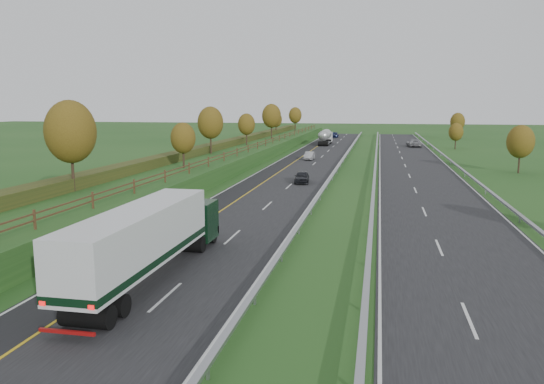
# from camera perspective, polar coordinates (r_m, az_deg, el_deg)

# --- Properties ---
(ground) EXTENTS (400.00, 400.00, 0.00)m
(ground) POSITION_cam_1_polar(r_m,az_deg,el_deg) (67.74, 8.61, 1.42)
(ground) COLOR #214A1A
(ground) RESTS_ON ground
(near_carriageway) EXTENTS (10.50, 200.00, 0.04)m
(near_carriageway) POSITION_cam_1_polar(r_m,az_deg,el_deg) (73.47, 2.56, 2.15)
(near_carriageway) COLOR black
(near_carriageway) RESTS_ON ground
(far_carriageway) EXTENTS (10.50, 200.00, 0.04)m
(far_carriageway) POSITION_cam_1_polar(r_m,az_deg,el_deg) (72.81, 15.50, 1.75)
(far_carriageway) COLOR black
(far_carriageway) RESTS_ON ground
(hard_shoulder) EXTENTS (3.00, 200.00, 0.04)m
(hard_shoulder) POSITION_cam_1_polar(r_m,az_deg,el_deg) (74.13, -0.31, 2.23)
(hard_shoulder) COLOR black
(hard_shoulder) RESTS_ON ground
(lane_markings) EXTENTS (26.75, 200.00, 0.01)m
(lane_markings) POSITION_cam_1_polar(r_m,az_deg,el_deg) (72.65, 7.54, 2.02)
(lane_markings) COLOR silver
(lane_markings) RESTS_ON near_carriageway
(embankment_left) EXTENTS (12.00, 200.00, 2.00)m
(embankment_left) POSITION_cam_1_polar(r_m,az_deg,el_deg) (76.42, -7.13, 3.11)
(embankment_left) COLOR #214A1A
(embankment_left) RESTS_ON ground
(hedge_left) EXTENTS (2.20, 180.00, 1.10)m
(hedge_left) POSITION_cam_1_polar(r_m,az_deg,el_deg) (76.92, -8.57, 4.28)
(hedge_left) COLOR #2D3917
(hedge_left) RESTS_ON embankment_left
(fence_left) EXTENTS (0.12, 189.06, 1.20)m
(fence_left) POSITION_cam_1_polar(r_m,az_deg,el_deg) (74.55, -3.96, 4.33)
(fence_left) COLOR #422B19
(fence_left) RESTS_ON embankment_left
(median_barrier_near) EXTENTS (0.32, 200.00, 0.71)m
(median_barrier_near) POSITION_cam_1_polar(r_m,az_deg,el_deg) (72.75, 7.00, 2.49)
(median_barrier_near) COLOR gray
(median_barrier_near) RESTS_ON ground
(median_barrier_far) EXTENTS (0.32, 200.00, 0.71)m
(median_barrier_far) POSITION_cam_1_polar(r_m,az_deg,el_deg) (72.54, 11.03, 2.37)
(median_barrier_far) COLOR gray
(median_barrier_far) RESTS_ON ground
(outer_barrier_far) EXTENTS (0.32, 200.00, 0.71)m
(outer_barrier_far) POSITION_cam_1_polar(r_m,az_deg,el_deg) (73.39, 20.04, 2.05)
(outer_barrier_far) COLOR gray
(outer_barrier_far) RESTS_ON ground
(trees_left) EXTENTS (6.64, 164.30, 7.66)m
(trees_left) POSITION_cam_1_polar(r_m,az_deg,el_deg) (72.72, -7.79, 7.02)
(trees_left) COLOR #2D2116
(trees_left) RESTS_ON embankment_left
(trees_far) EXTENTS (8.45, 118.60, 7.12)m
(trees_far) POSITION_cam_1_polar(r_m,az_deg,el_deg) (103.06, 21.91, 5.92)
(trees_far) COLOR #2D2116
(trees_far) RESTS_ON ground
(box_lorry) EXTENTS (2.58, 16.28, 4.06)m
(box_lorry) POSITION_cam_1_polar(r_m,az_deg,el_deg) (28.68, -13.13, -4.85)
(box_lorry) COLOR black
(box_lorry) RESTS_ON near_carriageway
(road_tanker) EXTENTS (2.40, 11.22, 3.46)m
(road_tanker) POSITION_cam_1_polar(r_m,az_deg,el_deg) (124.94, 5.76, 5.94)
(road_tanker) COLOR silver
(road_tanker) RESTS_ON near_carriageway
(car_dark_near) EXTENTS (2.07, 4.30, 1.42)m
(car_dark_near) POSITION_cam_1_polar(r_m,az_deg,el_deg) (63.29, 3.23, 1.64)
(car_dark_near) COLOR black
(car_dark_near) RESTS_ON near_carriageway
(car_silver_mid) EXTENTS (1.50, 4.09, 1.34)m
(car_silver_mid) POSITION_cam_1_polar(r_m,az_deg,el_deg) (90.16, 4.04, 3.92)
(car_silver_mid) COLOR #9F9FA3
(car_silver_mid) RESTS_ON near_carriageway
(car_small_far) EXTENTS (2.07, 5.02, 1.45)m
(car_small_far) POSITION_cam_1_polar(r_m,az_deg,el_deg) (151.99, 6.75, 6.11)
(car_small_far) COLOR #162046
(car_small_far) RESTS_ON near_carriageway
(car_oncoming) EXTENTS (3.23, 6.02, 1.61)m
(car_oncoming) POSITION_cam_1_polar(r_m,az_deg,el_deg) (121.66, 15.02, 5.10)
(car_oncoming) COLOR #9B9A9E
(car_oncoming) RESTS_ON far_carriageway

